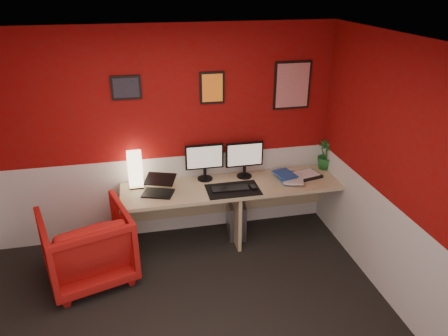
% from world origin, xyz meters
% --- Properties ---
extents(ground, '(4.00, 3.50, 0.01)m').
position_xyz_m(ground, '(0.00, 0.00, 0.00)').
color(ground, black).
rests_on(ground, ground).
extents(ceiling, '(4.00, 3.50, 0.01)m').
position_xyz_m(ceiling, '(0.00, 0.00, 2.50)').
color(ceiling, white).
rests_on(ceiling, ground).
extents(wall_back, '(4.00, 0.01, 2.50)m').
position_xyz_m(wall_back, '(0.00, 1.75, 1.25)').
color(wall_back, '#900907').
rests_on(wall_back, ground).
extents(wall_right, '(0.01, 3.50, 2.50)m').
position_xyz_m(wall_right, '(2.00, 0.00, 1.25)').
color(wall_right, '#900907').
rests_on(wall_right, ground).
extents(wainscot_back, '(4.00, 0.01, 1.00)m').
position_xyz_m(wainscot_back, '(0.00, 1.75, 0.50)').
color(wainscot_back, silver).
rests_on(wainscot_back, ground).
extents(wainscot_right, '(0.01, 3.50, 1.00)m').
position_xyz_m(wainscot_right, '(2.00, 0.00, 0.50)').
color(wainscot_right, silver).
rests_on(wainscot_right, ground).
extents(desk, '(2.60, 0.65, 0.73)m').
position_xyz_m(desk, '(0.77, 1.41, 0.36)').
color(desk, tan).
rests_on(desk, ground).
extents(shoji_lamp, '(0.16, 0.16, 0.40)m').
position_xyz_m(shoji_lamp, '(-0.34, 1.60, 0.93)').
color(shoji_lamp, '#FFE5B2').
rests_on(shoji_lamp, desk).
extents(laptop, '(0.39, 0.33, 0.22)m').
position_xyz_m(laptop, '(-0.11, 1.36, 0.84)').
color(laptop, black).
rests_on(laptop, desk).
extents(monitor_left, '(0.45, 0.06, 0.58)m').
position_xyz_m(monitor_left, '(0.46, 1.62, 1.02)').
color(monitor_left, black).
rests_on(monitor_left, desk).
extents(monitor_right, '(0.45, 0.06, 0.58)m').
position_xyz_m(monitor_right, '(0.93, 1.59, 1.02)').
color(monitor_right, black).
rests_on(monitor_right, desk).
extents(desk_mat, '(0.60, 0.38, 0.01)m').
position_xyz_m(desk_mat, '(0.72, 1.28, 0.73)').
color(desk_mat, black).
rests_on(desk_mat, desk).
extents(keyboard, '(0.42, 0.16, 0.02)m').
position_xyz_m(keyboard, '(0.69, 1.30, 0.74)').
color(keyboard, black).
rests_on(keyboard, desk_mat).
extents(mouse, '(0.07, 0.10, 0.03)m').
position_xyz_m(mouse, '(0.95, 1.26, 0.75)').
color(mouse, black).
rests_on(mouse, desk_mat).
extents(book_bottom, '(0.25, 0.33, 0.03)m').
position_xyz_m(book_bottom, '(1.31, 1.40, 0.75)').
color(book_bottom, '#21489A').
rests_on(book_bottom, desk).
extents(book_middle, '(0.32, 0.37, 0.02)m').
position_xyz_m(book_middle, '(1.35, 1.38, 0.77)').
color(book_middle, silver).
rests_on(book_middle, book_bottom).
extents(book_top, '(0.26, 0.32, 0.03)m').
position_xyz_m(book_top, '(1.28, 1.40, 0.79)').
color(book_top, '#21489A').
rests_on(book_top, book_middle).
extents(zen_tray, '(0.40, 0.32, 0.03)m').
position_xyz_m(zen_tray, '(1.65, 1.44, 0.74)').
color(zen_tray, black).
rests_on(zen_tray, desk).
extents(potted_plant, '(0.22, 0.22, 0.36)m').
position_xyz_m(potted_plant, '(1.98, 1.62, 0.91)').
color(potted_plant, '#19591E').
rests_on(potted_plant, desk).
extents(pc_tower, '(0.25, 0.47, 0.45)m').
position_xyz_m(pc_tower, '(0.82, 1.52, 0.23)').
color(pc_tower, '#99999E').
rests_on(pc_tower, ground).
extents(armchair, '(1.05, 1.07, 0.79)m').
position_xyz_m(armchair, '(-0.89, 1.03, 0.39)').
color(armchair, red).
rests_on(armchair, ground).
extents(art_left, '(0.32, 0.02, 0.26)m').
position_xyz_m(art_left, '(-0.36, 1.74, 1.85)').
color(art_left, black).
rests_on(art_left, wall_back).
extents(art_center, '(0.28, 0.02, 0.36)m').
position_xyz_m(art_center, '(0.58, 1.74, 1.80)').
color(art_center, orange).
rests_on(art_center, wall_back).
extents(art_right, '(0.44, 0.02, 0.56)m').
position_xyz_m(art_right, '(1.52, 1.74, 1.78)').
color(art_right, red).
rests_on(art_right, wall_back).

